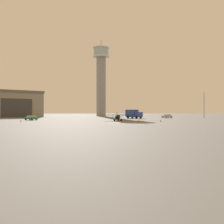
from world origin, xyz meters
TOP-DOWN VIEW (x-y plane):
  - ground_plane at (0.00, 0.00)m, footprint 400.00×400.00m
  - control_tower at (-1.88, 78.16)m, footprint 8.37×8.37m
  - hangar at (-42.52, 59.69)m, footprint 30.22×28.54m
  - airplane_black at (1.84, 11.34)m, footprint 8.67×6.79m
  - truck_box_blue at (9.35, 35.20)m, footprint 6.07×6.53m
  - car_silver at (23.49, 41.62)m, footprint 4.55×3.64m
  - car_green at (-23.98, 19.64)m, footprint 4.49×3.94m
  - light_post_west at (38.31, 41.71)m, footprint 0.44×0.44m
  - traffic_cone_near_left at (12.58, 5.38)m, footprint 0.36×0.36m
  - traffic_cone_near_right at (-23.87, 7.79)m, footprint 0.36×0.36m
  - traffic_cone_mid_apron at (6.69, 4.14)m, footprint 0.36×0.36m

SIDE VIEW (x-z plane):
  - ground_plane at x=0.00m, z-range 0.00..0.00m
  - traffic_cone_near_left at x=12.58m, z-range 0.00..0.61m
  - traffic_cone_near_right at x=-23.87m, z-range 0.00..0.64m
  - traffic_cone_mid_apron at x=6.69m, z-range -0.01..0.73m
  - car_green at x=-23.98m, z-range 0.05..1.42m
  - car_silver at x=23.49m, z-range 0.06..1.43m
  - airplane_black at x=1.84m, z-range -0.08..2.46m
  - truck_box_blue at x=9.35m, z-range 0.14..3.37m
  - hangar at x=-42.52m, z-range 0.02..11.60m
  - light_post_west at x=38.31m, z-range 0.86..11.17m
  - control_tower at x=-1.88m, z-range 0.91..40.61m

